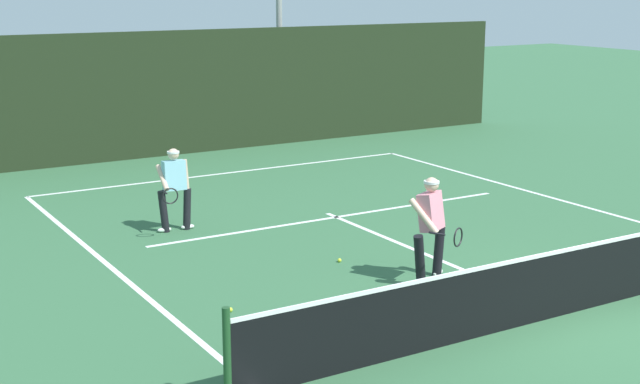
{
  "coord_description": "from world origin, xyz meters",
  "views": [
    {
      "loc": [
        -8.99,
        -8.23,
        4.51
      ],
      "look_at": [
        -1.35,
        4.45,
        1.0
      ],
      "focal_mm": 50.17,
      "sensor_mm": 36.0,
      "label": 1
    }
  ],
  "objects_px": {
    "tennis_ball_extra": "(339,260)",
    "player_near": "(431,225)",
    "player_far": "(174,186)",
    "tennis_ball": "(230,310)"
  },
  "relations": [
    {
      "from": "tennis_ball_extra",
      "to": "player_far",
      "type": "bearing_deg",
      "value": 116.48
    },
    {
      "from": "player_near",
      "to": "player_far",
      "type": "xyz_separation_m",
      "value": [
        -2.26,
        4.68,
        -0.06
      ]
    },
    {
      "from": "player_near",
      "to": "tennis_ball_extra",
      "type": "bearing_deg",
      "value": -91.75
    },
    {
      "from": "tennis_ball_extra",
      "to": "tennis_ball",
      "type": "bearing_deg",
      "value": -155.84
    },
    {
      "from": "player_far",
      "to": "tennis_ball_extra",
      "type": "xyz_separation_m",
      "value": [
        1.58,
        -3.17,
        -0.81
      ]
    },
    {
      "from": "player_far",
      "to": "tennis_ball_extra",
      "type": "distance_m",
      "value": 3.63
    },
    {
      "from": "tennis_ball_extra",
      "to": "player_near",
      "type": "bearing_deg",
      "value": -65.79
    },
    {
      "from": "player_near",
      "to": "tennis_ball_extra",
      "type": "height_order",
      "value": "player_near"
    },
    {
      "from": "player_near",
      "to": "tennis_ball",
      "type": "distance_m",
      "value": 3.34
    },
    {
      "from": "tennis_ball",
      "to": "tennis_ball_extra",
      "type": "xyz_separation_m",
      "value": [
        2.52,
        1.13,
        0.0
      ]
    }
  ]
}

